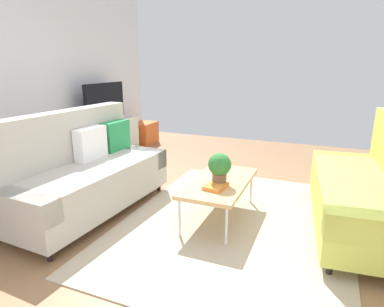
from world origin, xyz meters
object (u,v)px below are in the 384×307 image
object	(u,v)px
vase_0	(79,122)
bottle_2	(99,118)
tv	(105,103)
potted_plant	(220,167)
bottle_1	(95,117)
storage_trunk	(144,133)
coffee_table	(220,183)
table_book_0	(216,186)
couch_green	(372,189)
couch_beige	(84,172)
bottle_0	(91,120)
tv_console	(107,139)

from	to	relation	value
vase_0	bottle_2	bearing A→B (deg)	-13.27
tv	bottle_2	xyz separation A→B (m)	(-0.20, -0.02, -0.24)
potted_plant	bottle_1	bearing A→B (deg)	62.67
storage_trunk	bottle_2	world-z (taller)	bottle_2
coffee_table	tv	distance (m)	2.99
table_book_0	bottle_2	distance (m)	2.96
couch_green	bottle_1	size ratio (longest dim) A/B	8.38
couch_beige	potted_plant	world-z (taller)	couch_beige
storage_trunk	vase_0	distance (m)	1.76
bottle_2	vase_0	bearing A→B (deg)	166.73
couch_green	bottle_2	world-z (taller)	couch_green
bottle_1	vase_0	bearing A→B (deg)	162.10
coffee_table	tv	xyz separation A→B (m)	(1.50, 2.52, 0.56)
coffee_table	vase_0	world-z (taller)	vase_0
storage_trunk	vase_0	world-z (taller)	vase_0
potted_plant	couch_green	bearing A→B (deg)	-73.98
tv	bottle_0	distance (m)	0.46
couch_beige	storage_trunk	distance (m)	3.16
tv	storage_trunk	distance (m)	1.32
couch_beige	storage_trunk	size ratio (longest dim) A/B	3.74
storage_trunk	potted_plant	bearing A→B (deg)	-137.63
couch_beige	bottle_0	world-z (taller)	couch_beige
bottle_1	bottle_0	bearing A→B (deg)	180.00
potted_plant	bottle_2	xyz separation A→B (m)	(1.41, 2.53, 0.11)
bottle_2	bottle_0	bearing A→B (deg)	180.00
bottle_1	bottle_2	bearing A→B (deg)	0.00
tv_console	tv	size ratio (longest dim) A/B	1.40
bottle_2	tv_console	bearing A→B (deg)	11.40
storage_trunk	bottle_0	bearing A→B (deg)	177.72
coffee_table	bottle_0	size ratio (longest dim) A/B	6.50
couch_green	potted_plant	world-z (taller)	couch_green
potted_plant	table_book_0	distance (m)	0.20
coffee_table	bottle_2	size ratio (longest dim) A/B	7.16
potted_plant	vase_0	distance (m)	2.82
couch_beige	couch_green	world-z (taller)	same
potted_plant	bottle_0	xyz separation A→B (m)	(1.21, 2.53, 0.12)
storage_trunk	bottle_1	xyz separation A→B (m)	(-1.40, 0.06, 0.54)
tv	bottle_0	size ratio (longest dim) A/B	5.91
table_book_0	bottle_1	bearing A→B (deg)	60.81
coffee_table	bottle_0	distance (m)	2.75
table_book_0	coffee_table	bearing A→B (deg)	7.98
couch_beige	couch_green	xyz separation A→B (m)	(0.67, -2.84, -0.01)
bottle_0	bottle_1	xyz separation A→B (m)	(0.10, 0.00, 0.03)
couch_green	vase_0	distance (m)	4.07
potted_plant	vase_0	xyz separation A→B (m)	(1.03, 2.62, 0.11)
coffee_table	table_book_0	size ratio (longest dim) A/B	4.58
couch_green	storage_trunk	bearing A→B (deg)	53.68
tv	table_book_0	world-z (taller)	tv
vase_0	bottle_2	xyz separation A→B (m)	(0.38, -0.09, 0.00)
couch_green	bottle_1	bearing A→B (deg)	71.52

